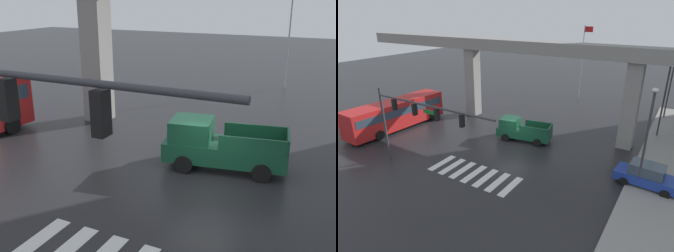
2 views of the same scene
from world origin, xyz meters
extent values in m
plane|color=#232326|center=(0.00, 0.00, 0.00)|extent=(120.00, 120.00, 0.00)
cube|color=silver|center=(-3.30, -5.59, 0.01)|extent=(0.55, 2.80, 0.01)
cube|color=gray|center=(-8.71, 5.65, 3.87)|extent=(1.30, 1.30, 7.74)
cube|color=#14472D|center=(0.17, 2.05, 0.78)|extent=(5.35, 2.74, 0.80)
cube|color=#14472D|center=(-1.26, 1.81, 1.63)|extent=(1.97, 2.01, 0.90)
cube|color=#3F5160|center=(-1.72, 1.73, 1.63)|extent=(0.38, 1.66, 0.77)
cube|color=#14472D|center=(1.45, 1.39, 1.48)|extent=(2.63, 0.55, 0.60)
cube|color=#14472D|center=(1.15, 3.11, 1.48)|extent=(2.63, 0.55, 0.60)
cube|color=#14472D|center=(2.63, 2.48, 1.48)|extent=(0.40, 1.74, 0.60)
cylinder|color=black|center=(-1.23, 0.89, 0.38)|extent=(0.80, 0.41, 0.76)
cylinder|color=black|center=(-1.54, 2.67, 0.38)|extent=(0.80, 0.41, 0.76)
cylinder|color=black|center=(1.88, 1.43, 0.38)|extent=(0.80, 0.41, 0.76)
cylinder|color=black|center=(1.58, 3.21, 0.38)|extent=(0.80, 0.41, 0.76)
cube|color=#2D3D4C|center=(-12.55, 3.01, 1.98)|extent=(2.25, 0.16, 1.49)
cylinder|color=black|center=(-11.39, 1.39, 0.48)|extent=(0.38, 0.97, 0.96)
cube|color=black|center=(-1.47, -7.45, 5.08)|extent=(0.24, 0.32, 0.84)
sphere|color=red|center=(-1.47, -7.45, 5.34)|extent=(0.17, 0.17, 0.17)
cube|color=black|center=(0.73, -7.45, 5.08)|extent=(0.24, 0.32, 0.84)
sphere|color=red|center=(0.73, -7.45, 5.34)|extent=(0.17, 0.17, 0.17)
cylinder|color=silver|center=(-0.19, 18.66, 4.97)|extent=(0.12, 0.12, 9.95)
camera|label=1|loc=(4.63, -12.88, 7.04)|focal=42.04mm
camera|label=2|loc=(12.52, -20.89, 11.66)|focal=31.40mm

